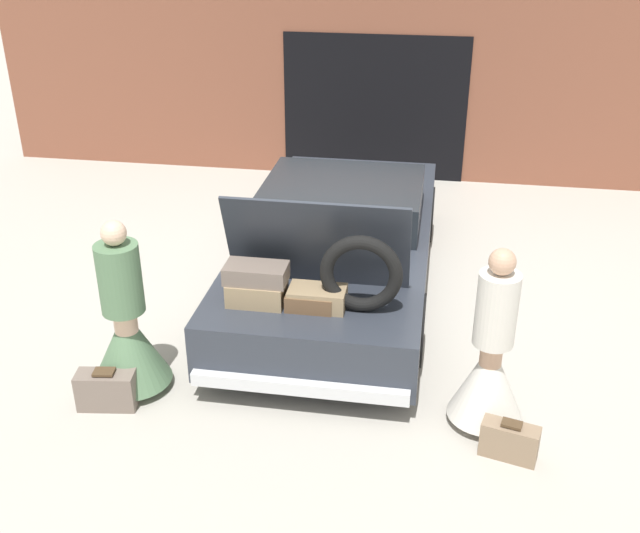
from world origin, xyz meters
TOP-DOWN VIEW (x-y plane):
  - ground_plane at (0.00, 0.00)m, footprint 40.00×40.00m
  - garage_wall_back at (0.00, 3.83)m, footprint 12.00×0.14m
  - car at (-0.00, -0.02)m, footprint 2.03×4.79m
  - person_left at (-1.57, -2.24)m, footprint 0.71×0.71m
  - person_right at (1.57, -2.23)m, footprint 0.64×0.64m
  - suitcase_beside_left_person at (-1.68, -2.56)m, footprint 0.53×0.28m
  - suitcase_beside_right_person at (1.75, -2.65)m, footprint 0.48×0.28m

SIDE VIEW (x-z plane):
  - ground_plane at x=0.00m, z-range 0.00..0.00m
  - suitcase_beside_right_person at x=1.75m, z-range -0.01..0.32m
  - suitcase_beside_left_person at x=-1.68m, z-range -0.01..0.36m
  - car at x=0.00m, z-range -0.29..1.39m
  - person_right at x=1.57m, z-range -0.24..1.39m
  - person_left at x=-1.57m, z-range -0.24..1.40m
  - garage_wall_back at x=0.00m, z-range -0.01..2.79m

